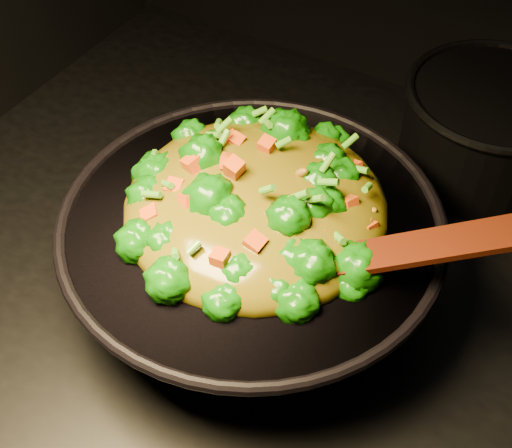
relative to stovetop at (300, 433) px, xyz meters
The scene contains 5 objects.
stovetop is the anchor object (origin of this frame).
wok 0.52m from the stovetop, 137.28° to the right, with size 0.45×0.45×0.13m, color black, non-canonical shape.
stir_fry 0.64m from the stovetop, 148.19° to the right, with size 0.32×0.32×0.11m, color #136106, non-canonical shape.
spatula 0.64m from the stovetop, 24.01° to the right, with size 0.29×0.04×0.01m, color #360F03.
back_pot 0.62m from the stovetop, 70.15° to the left, with size 0.25×0.25×0.14m, color black.
Camera 1 is at (0.23, -0.55, 1.64)m, focal length 50.00 mm.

